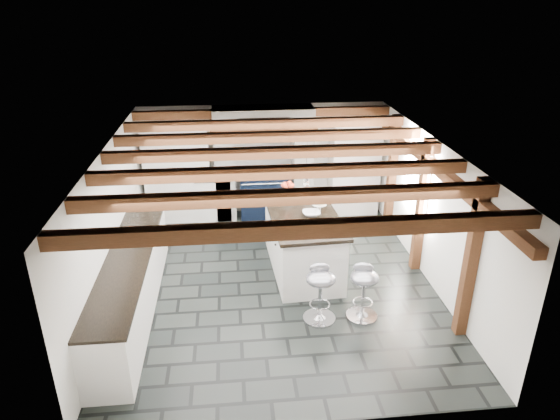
{
  "coord_description": "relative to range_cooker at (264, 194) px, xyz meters",
  "views": [
    {
      "loc": [
        -0.66,
        -7.04,
        4.4
      ],
      "look_at": [
        0.1,
        0.4,
        1.1
      ],
      "focal_mm": 32.0,
      "sensor_mm": 36.0,
      "label": 1
    }
  ],
  "objects": [
    {
      "name": "bar_stool_far",
      "position": [
        0.52,
        -3.77,
        0.08
      ],
      "size": [
        0.47,
        0.47,
        0.88
      ],
      "rotation": [
        0.0,
        0.0,
        -0.02
      ],
      "color": "silver",
      "rests_on": "ground"
    },
    {
      "name": "kitchen_island",
      "position": [
        0.48,
        -2.3,
        0.07
      ],
      "size": [
        1.21,
        2.16,
        1.39
      ],
      "rotation": [
        0.0,
        0.0,
        0.05
      ],
      "color": "white",
      "rests_on": "ground"
    },
    {
      "name": "ground",
      "position": [
        0.0,
        -2.68,
        -0.47
      ],
      "size": [
        6.0,
        6.0,
        0.0
      ],
      "primitive_type": "plane",
      "color": "black",
      "rests_on": "ground"
    },
    {
      "name": "range_cooker",
      "position": [
        0.0,
        0.0,
        0.0
      ],
      "size": [
        1.0,
        0.63,
        0.99
      ],
      "color": "black",
      "rests_on": "ground"
    },
    {
      "name": "room_shell",
      "position": [
        -0.61,
        -1.26,
        0.6
      ],
      "size": [
        6.0,
        6.03,
        6.0
      ],
      "color": "white",
      "rests_on": "ground"
    },
    {
      "name": "bar_stool_near",
      "position": [
        1.16,
        -3.78,
        0.06
      ],
      "size": [
        0.52,
        0.52,
        0.85
      ],
      "rotation": [
        0.0,
        0.0,
        -0.29
      ],
      "color": "silver",
      "rests_on": "ground"
    }
  ]
}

